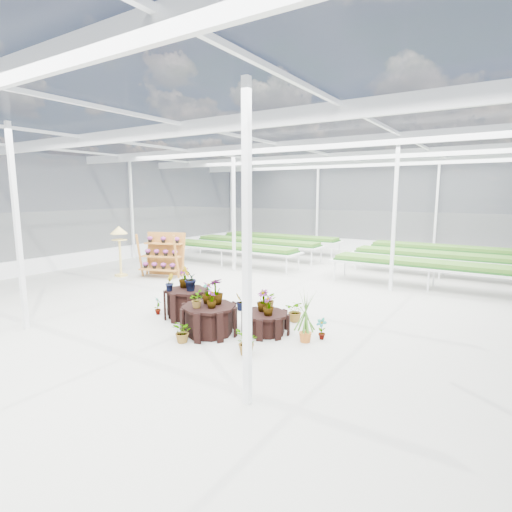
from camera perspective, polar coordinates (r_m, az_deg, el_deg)
The scene contains 10 objects.
ground_plane at distance 10.81m, azimuth -2.62°, elevation -7.24°, with size 24.00×24.00×0.00m, color gray.
greenhouse_shell at distance 10.41m, azimuth -2.71°, elevation 4.74°, with size 18.00×24.00×4.50m, color white, non-canonical shape.
steel_frame at distance 10.41m, azimuth -2.71°, elevation 4.74°, with size 18.00×24.00×4.50m, color silver, non-canonical shape.
nursery_benches at distance 16.98m, azimuth 11.55°, elevation 0.01°, with size 16.00×7.00×0.84m, color silver, non-canonical shape.
plinth_tall at distance 9.94m, azimuth -9.91°, elevation -6.70°, with size 1.04×1.04×0.71m, color black.
plinth_mid at distance 8.76m, azimuth -6.73°, elevation -9.03°, with size 1.21×1.21×0.64m, color black.
plinth_low at distance 8.78m, azimuth 1.36°, elevation -9.54°, with size 1.02×1.02×0.46m, color black.
shelf_rack at distance 14.84m, azimuth -13.31°, elevation 0.14°, with size 1.51×0.80×1.60m, color #995F25, non-canonical shape.
bird_table at distance 15.29m, azimuth -18.86°, elevation 0.63°, with size 0.44×0.44×1.85m, color #D6BB60, non-canonical shape.
nursery_plants at distance 9.15m, azimuth -3.80°, elevation -6.79°, with size 4.52×2.90×1.32m.
Camera 1 is at (6.01, -8.46, 3.02)m, focal length 28.00 mm.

